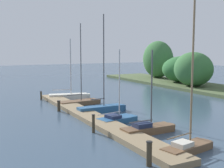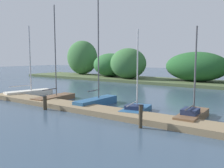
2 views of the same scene
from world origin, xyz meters
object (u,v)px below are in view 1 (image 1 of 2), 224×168
Objects in this scene: sailboat_0 at (70,95)px; mooring_piling_3 at (149,154)px; sailboat_2 at (103,108)px; sailboat_4 at (149,128)px; mooring_piling_2 at (93,124)px; mooring_piling_1 at (59,106)px; sailboat_3 at (118,118)px; sailboat_1 at (80,101)px; mooring_piling_0 at (41,96)px; sailboat_5 at (188,144)px.

mooring_piling_3 is (19.92, -3.14, 0.24)m from sailboat_0.
sailboat_2 is 6.98× the size of mooring_piling_3.
sailboat_4 is 3.65m from mooring_piling_2.
sailboat_3 is at bearing 26.07° from mooring_piling_1.
sailboat_1 is 8.24× the size of mooring_piling_0.
sailboat_0 is 1.21× the size of sailboat_4.
sailboat_3 is 0.67× the size of sailboat_5.
mooring_piling_0 is 0.78× the size of mooring_piling_2.
sailboat_1 is at bearing 78.66° from sailboat_3.
mooring_piling_1 is at bearing 91.79° from sailboat_5.
mooring_piling_2 is (13.57, -3.18, 0.25)m from sailboat_0.
mooring_piling_1 is (6.49, -0.07, 0.00)m from mooring_piling_0.
mooring_piling_3 is (6.35, 0.04, -0.01)m from mooring_piling_2.
sailboat_4 is at bearing -94.83° from sailboat_3.
sailboat_1 reaches higher than mooring_piling_0.
sailboat_1 is 16.29m from mooring_piling_3.
mooring_piling_2 is at bearing -157.98° from sailboat_3.
sailboat_0 is 5.35× the size of mooring_piling_2.
sailboat_3 is 5.67× the size of mooring_piling_0.
mooring_piling_3 is at bearing 0.39° from mooring_piling_2.
sailboat_2 is 11.14m from sailboat_5.
sailboat_0 is at bearing 152.26° from mooring_piling_1.
sailboat_4 is 16.09m from mooring_piling_0.
sailboat_2 is at bearing 148.81° from mooring_piling_2.
sailboat_1 is 6.45× the size of mooring_piling_2.
sailboat_2 is 1.54× the size of sailboat_3.
mooring_piling_2 is (7.55, -0.02, 0.13)m from mooring_piling_1.
mooring_piling_0 is at bearing 111.04° from sailboat_2.
sailboat_1 is (3.88, -0.31, -0.06)m from sailboat_0.
sailboat_0 is 8.14m from sailboat_2.
sailboat_3 is (11.74, -0.36, -0.09)m from sailboat_0.
mooring_piling_2 is (9.68, -2.88, 0.30)m from sailboat_1.
mooring_piling_0 is at bearing 179.64° from mooring_piling_2.
sailboat_5 is at bearing -93.30° from sailboat_1.
mooring_piling_1 is (-2.12, -3.27, 0.09)m from sailboat_2.
sailboat_4 is 0.67× the size of sailboat_5.
sailboat_2 is 6.83× the size of mooring_piling_2.
sailboat_2 is at bearing -88.32° from sailboat_1.
sailboat_3 reaches higher than mooring_piling_1.
sailboat_0 reaches higher than sailboat_4.
sailboat_1 is 0.97× the size of sailboat_5.
sailboat_5 is at bearing 8.45° from mooring_piling_0.
sailboat_5 reaches higher than mooring_piling_0.
mooring_piling_1 is (-13.26, -3.00, 0.05)m from sailboat_5.
sailboat_5 reaches higher than sailboat_3.
sailboat_0 is at bearing 81.29° from mooring_piling_0.
sailboat_3 is at bearing -96.75° from sailboat_2.
sailboat_1 is 10.11m from mooring_piling_2.
mooring_piling_1 is (-9.29, -3.18, 0.16)m from sailboat_4.
sailboat_0 is 20.17m from mooring_piling_3.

